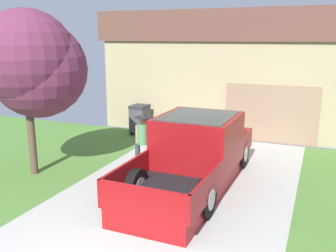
{
  "coord_description": "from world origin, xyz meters",
  "views": [
    {
      "loc": [
        2.92,
        -3.89,
        3.6
      ],
      "look_at": [
        -0.66,
        4.8,
        1.36
      ],
      "focal_mm": 39.96,
      "sensor_mm": 36.0,
      "label": 1
    }
  ],
  "objects_px": {
    "person_with_hat": "(144,138)",
    "handbag": "(140,172)",
    "pickup_truck": "(197,153)",
    "house_with_garage": "(249,69)",
    "wheeled_trash_bin": "(140,118)",
    "front_yard_tree": "(33,64)"
  },
  "relations": [
    {
      "from": "person_with_hat",
      "to": "house_with_garage",
      "type": "relative_size",
      "value": 0.15
    },
    {
      "from": "pickup_truck",
      "to": "front_yard_tree",
      "type": "bearing_deg",
      "value": -166.08
    },
    {
      "from": "house_with_garage",
      "to": "handbag",
      "type": "bearing_deg",
      "value": -101.3
    },
    {
      "from": "person_with_hat",
      "to": "handbag",
      "type": "relative_size",
      "value": 4.57
    },
    {
      "from": "person_with_hat",
      "to": "house_with_garage",
      "type": "height_order",
      "value": "house_with_garage"
    },
    {
      "from": "person_with_hat",
      "to": "front_yard_tree",
      "type": "relative_size",
      "value": 0.39
    },
    {
      "from": "pickup_truck",
      "to": "handbag",
      "type": "distance_m",
      "value": 1.66
    },
    {
      "from": "pickup_truck",
      "to": "person_with_hat",
      "type": "xyz_separation_m",
      "value": [
        -1.51,
        0.03,
        0.21
      ]
    },
    {
      "from": "front_yard_tree",
      "to": "wheeled_trash_bin",
      "type": "distance_m",
      "value": 5.31
    },
    {
      "from": "handbag",
      "to": "house_with_garage",
      "type": "height_order",
      "value": "house_with_garage"
    },
    {
      "from": "house_with_garage",
      "to": "front_yard_tree",
      "type": "height_order",
      "value": "house_with_garage"
    },
    {
      "from": "handbag",
      "to": "house_with_garage",
      "type": "bearing_deg",
      "value": 78.7
    },
    {
      "from": "pickup_truck",
      "to": "handbag",
      "type": "relative_size",
      "value": 14.68
    },
    {
      "from": "house_with_garage",
      "to": "wheeled_trash_bin",
      "type": "height_order",
      "value": "house_with_garage"
    },
    {
      "from": "front_yard_tree",
      "to": "wheeled_trash_bin",
      "type": "xyz_separation_m",
      "value": [
        0.64,
        4.73,
        -2.32
      ]
    },
    {
      "from": "pickup_truck",
      "to": "handbag",
      "type": "xyz_separation_m",
      "value": [
        -1.51,
        -0.23,
        -0.65
      ]
    },
    {
      "from": "pickup_truck",
      "to": "handbag",
      "type": "bearing_deg",
      "value": -170.48
    },
    {
      "from": "handbag",
      "to": "wheeled_trash_bin",
      "type": "relative_size",
      "value": 0.33
    },
    {
      "from": "front_yard_tree",
      "to": "wheeled_trash_bin",
      "type": "relative_size",
      "value": 3.9
    },
    {
      "from": "handbag",
      "to": "wheeled_trash_bin",
      "type": "bearing_deg",
      "value": 116.47
    },
    {
      "from": "person_with_hat",
      "to": "front_yard_tree",
      "type": "xyz_separation_m",
      "value": [
        -2.63,
        -0.98,
        1.95
      ]
    },
    {
      "from": "handbag",
      "to": "wheeled_trash_bin",
      "type": "distance_m",
      "value": 4.5
    }
  ]
}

